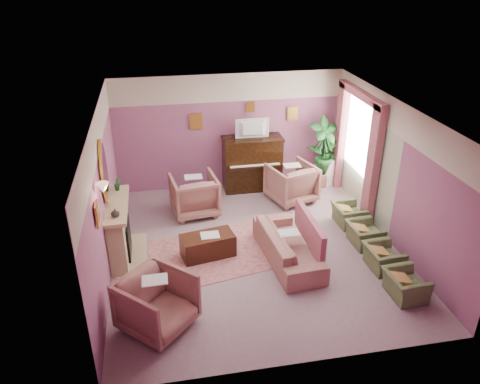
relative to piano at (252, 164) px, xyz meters
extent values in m
cube|color=gray|center=(-0.50, -2.68, -0.65)|extent=(5.50, 6.00, 0.01)
cube|color=white|center=(-0.50, -2.68, 2.15)|extent=(5.50, 6.00, 0.01)
cube|color=#714167|center=(-0.50, 0.32, 0.75)|extent=(5.50, 0.02, 2.80)
cube|color=#714167|center=(-0.50, -5.68, 0.75)|extent=(5.50, 0.02, 2.80)
cube|color=#714167|center=(-3.25, -2.68, 0.75)|extent=(0.02, 6.00, 2.80)
cube|color=#714167|center=(2.25, -2.68, 0.75)|extent=(0.02, 6.00, 2.80)
cube|color=beige|center=(-0.50, 0.31, 1.82)|extent=(5.50, 0.01, 0.65)
cube|color=#A7AE92|center=(2.23, -1.38, 0.42)|extent=(0.01, 3.00, 2.15)
cube|color=tan|center=(-3.09, -2.48, -0.10)|extent=(0.30, 1.40, 1.10)
cube|color=black|center=(-2.99, -2.48, -0.25)|extent=(0.18, 0.72, 0.68)
cube|color=#FF4A2A|center=(-2.95, -2.48, -0.43)|extent=(0.06, 0.54, 0.10)
cube|color=tan|center=(-3.06, -2.48, 0.47)|extent=(0.40, 1.55, 0.07)
cube|color=tan|center=(-2.89, -2.48, -0.64)|extent=(0.55, 1.50, 0.02)
ellipsoid|color=gold|center=(-3.20, -2.48, 1.15)|extent=(0.04, 0.72, 1.20)
ellipsoid|color=#B4B5CF|center=(-3.17, -2.48, 1.15)|extent=(0.01, 0.60, 1.06)
cone|color=#EBAD94|center=(-3.12, -3.53, 1.33)|extent=(0.20, 0.20, 0.16)
cube|color=black|center=(0.00, 0.00, 0.00)|extent=(1.40, 0.60, 1.30)
cube|color=black|center=(0.00, -0.35, 0.07)|extent=(1.30, 0.12, 0.06)
cube|color=white|center=(0.00, -0.35, 0.11)|extent=(1.20, 0.08, 0.02)
cube|color=black|center=(0.00, 0.00, 0.66)|extent=(1.45, 0.65, 0.04)
imported|color=black|center=(0.00, -0.05, 0.95)|extent=(0.80, 0.12, 0.48)
cube|color=gold|center=(-1.30, 0.28, 1.07)|extent=(0.30, 0.03, 0.38)
cube|color=gold|center=(1.05, 0.28, 1.13)|extent=(0.26, 0.03, 0.34)
cube|color=gold|center=(0.00, 0.28, 1.35)|extent=(0.22, 0.03, 0.26)
cube|color=gold|center=(-3.21, -3.88, 1.07)|extent=(0.03, 0.28, 0.36)
cube|color=beige|center=(2.20, -1.13, 1.05)|extent=(0.03, 1.40, 1.80)
cube|color=#9B4B59|center=(2.12, -2.05, 0.65)|extent=(0.16, 0.34, 2.60)
cube|color=#9B4B59|center=(2.12, -0.21, 0.65)|extent=(0.16, 0.34, 2.60)
cube|color=#9B4B59|center=(2.12, -1.13, 1.91)|extent=(0.16, 2.20, 0.16)
imported|color=#19521E|center=(-3.05, -1.93, 0.64)|extent=(0.16, 0.16, 0.28)
imported|color=beige|center=(-3.05, -2.98, 0.58)|extent=(0.16, 0.16, 0.16)
cube|color=#A76261|center=(-1.28, -2.70, -0.64)|extent=(2.80, 2.25, 0.01)
cube|color=#33170D|center=(-1.45, -2.76, -0.43)|extent=(1.08, 0.68, 0.45)
cube|color=silver|center=(-1.40, -2.76, -0.20)|extent=(0.35, 0.28, 0.01)
imported|color=#9A665B|center=(0.03, -3.15, -0.24)|extent=(0.68, 2.04, 0.82)
cube|color=#9B4B59|center=(0.43, -3.15, -0.05)|extent=(0.10, 1.54, 0.57)
imported|color=#9A665B|center=(-1.53, -1.02, -0.15)|extent=(0.97, 0.97, 1.01)
imported|color=#9A665B|center=(0.77, -0.81, -0.15)|extent=(0.97, 0.97, 1.01)
imported|color=#9A665B|center=(-2.44, -4.56, -0.15)|extent=(0.97, 0.97, 1.01)
imported|color=#526139|center=(1.67, -4.58, -0.35)|extent=(0.49, 0.70, 0.60)
imported|color=#526139|center=(1.67, -3.76, -0.35)|extent=(0.49, 0.70, 0.60)
imported|color=#526139|center=(1.67, -2.94, -0.35)|extent=(0.49, 0.70, 0.60)
imported|color=#526139|center=(1.67, -2.12, -0.35)|extent=(0.49, 0.70, 0.60)
cylinder|color=white|center=(1.89, -0.06, -0.30)|extent=(0.52, 0.52, 0.70)
imported|color=#19521E|center=(1.89, -0.06, 0.22)|extent=(0.30, 0.30, 0.34)
imported|color=#19521E|center=(2.01, -0.16, 0.19)|extent=(0.16, 0.16, 0.28)
cylinder|color=#8D5444|center=(1.74, -0.17, -0.48)|extent=(0.34, 0.34, 0.34)
imported|color=#19521E|center=(1.74, -0.17, 0.41)|extent=(0.76, 0.76, 1.44)
camera|label=1|loc=(-2.23, -10.29, 4.51)|focal=35.00mm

